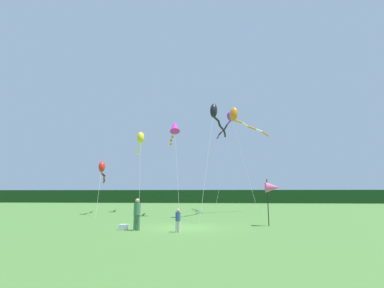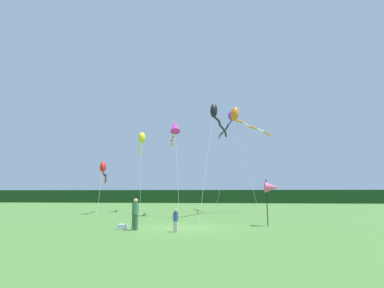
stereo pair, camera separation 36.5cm
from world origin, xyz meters
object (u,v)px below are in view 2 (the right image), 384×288
Objects in this scene: kite_purple at (231,119)px; cooler_box at (122,227)px; kite_orange at (238,116)px; kite_red at (103,169)px; person_adult at (135,212)px; kite_magenta at (175,128)px; kite_black at (215,114)px; kite_yellow at (142,139)px; person_child at (176,219)px; banner_flag_pole at (271,188)px.

cooler_box is at bearing -112.50° from kite_purple.
kite_orange reaches higher than cooler_box.
person_adult is at bearing -58.93° from kite_red.
kite_red is at bearing 166.71° from kite_magenta.
kite_magenta is 0.89× the size of kite_black.
kite_yellow is 7.11m from kite_magenta.
kite_black reaches higher than person_adult.
kite_yellow is at bearing 143.78° from kite_black.
kite_purple is 1.32× the size of kite_magenta.
kite_red is at bearing -170.57° from kite_orange.
kite_red reaches higher than person_child.
banner_flag_pole is 0.26× the size of kite_orange.
kite_black is at bearing 120.81° from banner_flag_pole.
kite_yellow reaches higher than person_child.
kite_red is (-9.72, 12.62, 3.90)m from person_child.
kite_yellow is (-12.53, 12.63, 5.99)m from banner_flag_pole.
person_child is at bearing -150.31° from banner_flag_pole.
cooler_box is at bearing -61.51° from kite_red.
kite_yellow is (-4.20, 15.40, 7.44)m from person_adult.
kite_purple is 11.39m from kite_yellow.
kite_orange is 1.13× the size of kite_black.
banner_flag_pole is at bearing -84.13° from kite_orange.
kite_purple is at bearing 67.50° from cooler_box.
kite_black is (4.05, -1.28, 0.93)m from kite_magenta.
banner_flag_pole is 12.25m from kite_magenta.
kite_orange is at bearing 95.87° from banner_flag_pole.
person_child is 16.40m from kite_red.
cooler_box is 14.23m from kite_red.
kite_red is at bearing 165.24° from kite_black.
person_adult is at bearing -117.77° from kite_black.
kite_red is (-13.78, -5.82, -6.78)m from kite_purple.
kite_red is 13.24m from kite_black.
kite_purple reaches higher than person_adult.
kite_yellow is 11.05m from kite_black.
kite_red is 0.70× the size of kite_black.
kite_yellow reaches higher than kite_red.
cooler_box is 13.09m from kite_magenta.
kite_magenta is 4.35m from kite_black.
kite_black is (8.88, -6.50, 0.94)m from kite_yellow.
kite_purple is at bearing 22.90° from kite_red.
cooler_box is at bearing 169.06° from person_adult.
banner_flag_pole is 14.33m from kite_orange.
cooler_box is 17.68m from kite_yellow.
kite_magenta is at bearing -146.81° from kite_orange.
person_child is 2.44× the size of cooler_box.
cooler_box is 0.05× the size of kite_black.
banner_flag_pole is 17.62m from kite_purple.
kite_purple reaches higher than cooler_box.
kite_black reaches higher than kite_magenta.
kite_orange reaches higher than kite_red.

